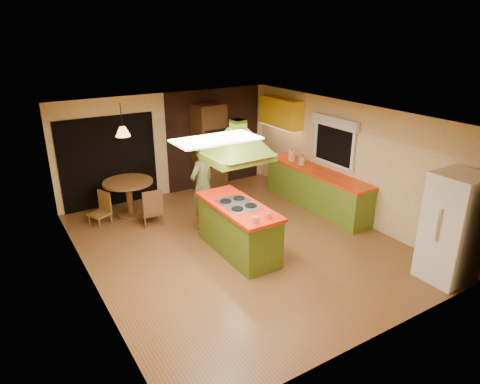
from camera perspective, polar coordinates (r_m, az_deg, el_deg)
ground at (r=8.38m, az=-0.16°, el=-6.89°), size 6.50×6.50×0.00m
room_walls at (r=7.86m, az=-0.17°, el=1.16°), size 5.50×6.50×6.50m
ceiling_plane at (r=7.53m, az=-0.18°, el=10.13°), size 6.50×6.50×0.00m
brick_panel at (r=11.14m, az=-3.40°, el=7.19°), size 2.64×0.03×2.50m
nook_opening at (r=10.23m, az=-17.06°, el=3.84°), size 2.20×0.03×2.10m
right_counter at (r=9.98m, az=10.08°, el=0.45°), size 0.62×3.05×0.92m
upper_cabinets at (r=10.84m, az=5.43°, el=10.53°), size 0.34×1.40×0.70m
window_right at (r=9.62m, az=12.48°, el=7.66°), size 0.12×1.35×1.06m
fluor_panel at (r=5.98m, az=-3.17°, el=7.01°), size 1.20×0.60×0.03m
kitchen_island at (r=7.87m, az=-0.24°, el=-4.87°), size 0.78×1.93×0.98m
range_hood at (r=7.27m, az=-0.26°, el=7.69°), size 1.13×0.82×0.80m
man at (r=8.74m, az=-5.02°, el=0.81°), size 0.78×0.66×1.82m
refrigerator at (r=7.71m, az=26.47°, el=-4.29°), size 0.76×0.72×1.84m
wall_oven at (r=10.80m, az=-4.08°, el=5.88°), size 0.76×0.64×2.19m
dining_table at (r=9.70m, az=-14.61°, el=0.11°), size 1.08×1.08×0.80m
chair_left at (r=9.53m, az=-18.29°, el=-2.11°), size 0.51×0.51×0.69m
chair_near at (r=9.25m, az=-11.80°, el=-1.80°), size 0.48×0.48×0.80m
pendant_lamp at (r=9.31m, az=-15.36°, el=7.78°), size 0.39×0.39×0.20m
canister_large at (r=10.40m, az=6.89°, el=4.84°), size 0.20×0.20×0.24m
canister_medium at (r=10.11m, az=8.26°, el=4.21°), size 0.17×0.17×0.21m
canister_small at (r=10.36m, az=7.09°, el=4.58°), size 0.17×0.17×0.17m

